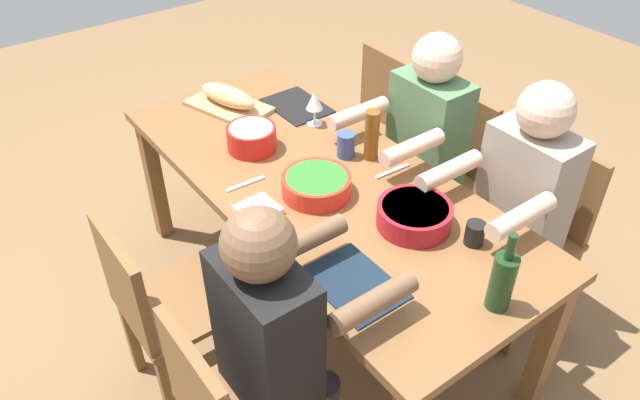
% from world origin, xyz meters
% --- Properties ---
extents(ground_plane, '(8.00, 8.00, 0.00)m').
position_xyz_m(ground_plane, '(0.00, 0.00, 0.00)').
color(ground_plane, brown).
extents(dining_table, '(1.97, 0.85, 0.74)m').
position_xyz_m(dining_table, '(0.00, 0.00, 0.66)').
color(dining_table, brown).
rests_on(dining_table, ground_plane).
extents(chair_far_left, '(0.40, 0.40, 0.85)m').
position_xyz_m(chair_far_left, '(-0.54, 0.75, 0.48)').
color(chair_far_left, brown).
rests_on(chair_far_left, ground_plane).
extents(chair_far_center, '(0.40, 0.40, 0.85)m').
position_xyz_m(chair_far_center, '(0.00, 0.75, 0.48)').
color(chair_far_center, brown).
rests_on(chair_far_center, ground_plane).
extents(diner_far_center, '(0.41, 0.53, 1.20)m').
position_xyz_m(diner_far_center, '(-0.00, 0.56, 0.70)').
color(diner_far_center, '#2D2D38').
rests_on(diner_far_center, ground_plane).
extents(diner_near_right, '(0.41, 0.53, 1.20)m').
position_xyz_m(diner_near_right, '(0.54, -0.56, 0.70)').
color(diner_near_right, '#2D2D38').
rests_on(diner_near_right, ground_plane).
extents(chair_near_center, '(0.40, 0.40, 0.85)m').
position_xyz_m(chair_near_center, '(0.00, -0.75, 0.48)').
color(chair_near_center, brown).
rests_on(chair_near_center, ground_plane).
extents(chair_far_right, '(0.40, 0.40, 0.85)m').
position_xyz_m(chair_far_right, '(0.54, 0.75, 0.48)').
color(chair_far_right, brown).
rests_on(chair_far_right, ground_plane).
extents(diner_far_right, '(0.41, 0.53, 1.20)m').
position_xyz_m(diner_far_right, '(0.54, 0.56, 0.70)').
color(diner_far_right, '#2D2D38').
rests_on(diner_far_right, ground_plane).
extents(serving_bowl_greens, '(0.27, 0.27, 0.08)m').
position_xyz_m(serving_bowl_greens, '(0.07, -0.07, 0.79)').
color(serving_bowl_greens, red).
rests_on(serving_bowl_greens, dining_table).
extents(serving_bowl_pasta, '(0.21, 0.21, 0.10)m').
position_xyz_m(serving_bowl_pasta, '(-0.35, -0.10, 0.80)').
color(serving_bowl_pasta, red).
rests_on(serving_bowl_pasta, dining_table).
extents(serving_bowl_salad, '(0.27, 0.27, 0.09)m').
position_xyz_m(serving_bowl_salad, '(0.44, 0.10, 0.79)').
color(serving_bowl_salad, '#B21923').
rests_on(serving_bowl_salad, dining_table).
extents(cutting_board, '(0.45, 0.33, 0.02)m').
position_xyz_m(cutting_board, '(-0.72, -0.01, 0.75)').
color(cutting_board, tan).
rests_on(cutting_board, dining_table).
extents(bread_loaf, '(0.34, 0.20, 0.09)m').
position_xyz_m(bread_loaf, '(-0.72, -0.01, 0.81)').
color(bread_loaf, tan).
rests_on(bread_loaf, cutting_board).
extents(wine_bottle, '(0.08, 0.08, 0.29)m').
position_xyz_m(wine_bottle, '(0.88, 0.04, 0.85)').
color(wine_bottle, '#193819').
rests_on(wine_bottle, dining_table).
extents(beer_bottle, '(0.06, 0.06, 0.22)m').
position_xyz_m(beer_bottle, '(0.01, 0.26, 0.85)').
color(beer_bottle, brown).
rests_on(beer_bottle, dining_table).
extents(wine_glass, '(0.08, 0.08, 0.17)m').
position_xyz_m(wine_glass, '(-0.36, 0.23, 0.86)').
color(wine_glass, silver).
rests_on(wine_glass, dining_table).
extents(placemat_far_left, '(0.32, 0.23, 0.01)m').
position_xyz_m(placemat_far_left, '(-0.54, 0.26, 0.74)').
color(placemat_far_left, black).
rests_on(placemat_far_left, dining_table).
extents(cup_far_center, '(0.07, 0.07, 0.11)m').
position_xyz_m(cup_far_center, '(-0.07, 0.18, 0.79)').
color(cup_far_center, '#334C8C').
rests_on(cup_far_center, dining_table).
extents(fork_far_center, '(0.02, 0.17, 0.01)m').
position_xyz_m(fork_far_center, '(0.14, 0.26, 0.74)').
color(fork_far_center, silver).
rests_on(fork_far_center, dining_table).
extents(placemat_near_right, '(0.32, 0.23, 0.01)m').
position_xyz_m(placemat_near_right, '(0.54, -0.26, 0.74)').
color(placemat_near_right, '#142333').
rests_on(placemat_near_right, dining_table).
extents(fork_near_center, '(0.02, 0.17, 0.01)m').
position_xyz_m(fork_near_center, '(-0.14, -0.26, 0.74)').
color(fork_near_center, silver).
rests_on(fork_near_center, dining_table).
extents(cup_far_right, '(0.07, 0.07, 0.09)m').
position_xyz_m(cup_far_right, '(0.63, 0.20, 0.78)').
color(cup_far_right, black).
rests_on(cup_far_right, dining_table).
extents(napkin_stack, '(0.15, 0.15, 0.02)m').
position_xyz_m(napkin_stack, '(0.04, -0.32, 0.75)').
color(napkin_stack, white).
rests_on(napkin_stack, dining_table).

